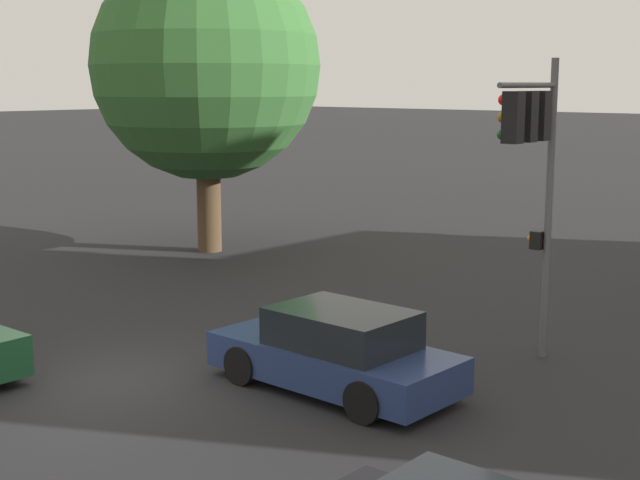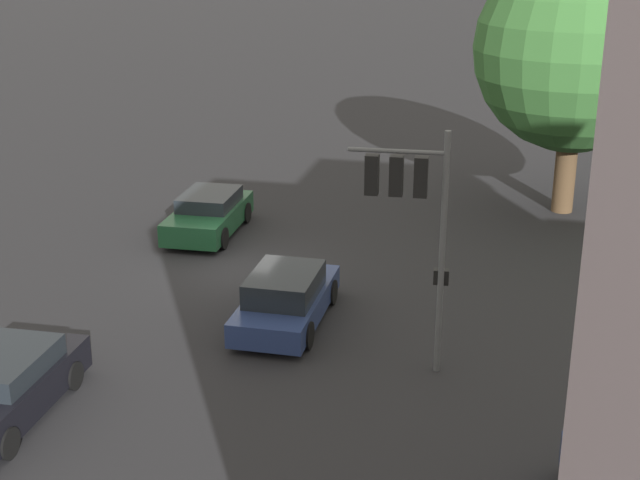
% 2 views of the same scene
% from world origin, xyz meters
% --- Properties ---
extents(ground_plane, '(300.00, 300.00, 0.00)m').
position_xyz_m(ground_plane, '(0.00, 0.00, 0.00)').
color(ground_plane, black).
extents(street_tree, '(7.09, 7.09, 9.37)m').
position_xyz_m(street_tree, '(-8.11, 9.67, 5.80)').
color(street_tree, '#4C3823').
rests_on(street_tree, ground_plane).
extents(traffic_signal, '(0.65, 2.33, 5.74)m').
position_xyz_m(traffic_signal, '(5.22, 5.79, 4.13)').
color(traffic_signal, '#515456').
rests_on(traffic_signal, ground_plane).
extents(crossing_car_0, '(4.50, 2.02, 1.46)m').
position_xyz_m(crossing_car_0, '(3.46, 2.40, 0.69)').
color(crossing_car_0, navy).
rests_on(crossing_car_0, ground_plane).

